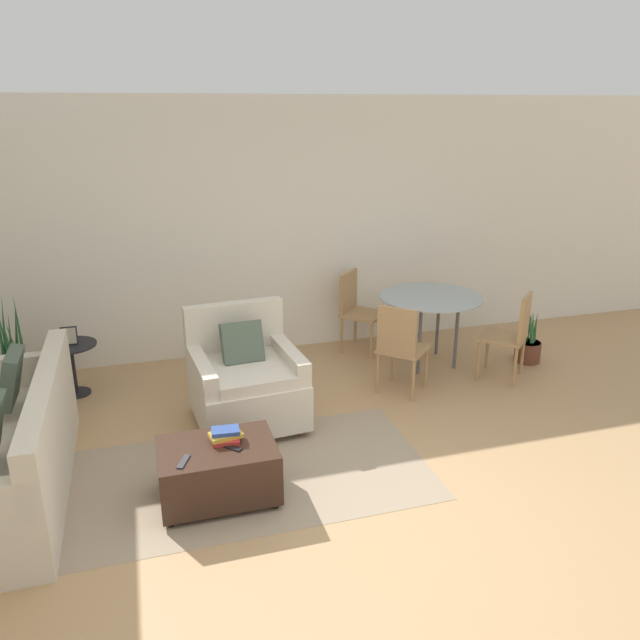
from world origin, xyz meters
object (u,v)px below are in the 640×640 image
object	(u,v)px
dining_chair_near_right	(513,331)
potted_plant_small	(528,346)
picture_frame	(69,336)
dining_table	(431,304)
book_stack	(226,435)
couch	(3,457)
tv_remote_primary	(233,448)
tv_remote_secondary	(183,462)
dining_chair_far_left	(356,306)
potted_plant	(16,378)
dining_chair_near_left	(400,344)
armchair	(246,381)
side_table	(72,359)
ottoman	(218,470)

from	to	relation	value
dining_chair_near_right	potted_plant_small	bearing A→B (deg)	37.35
picture_frame	dining_table	bearing A→B (deg)	-4.44
book_stack	couch	bearing A→B (deg)	164.58
tv_remote_primary	potted_plant_small	xyz separation A→B (m)	(3.46, 1.60, -0.24)
tv_remote_secondary	potted_plant_small	world-z (taller)	potted_plant_small
picture_frame	dining_chair_far_left	size ratio (longest dim) A/B	0.19
tv_remote_secondary	potted_plant	xyz separation A→B (m)	(-1.36, 2.21, -0.19)
potted_plant	dining_chair_near_right	size ratio (longest dim) A/B	1.15
potted_plant	dining_chair_near_left	distance (m)	3.61
armchair	book_stack	size ratio (longest dim) A/B	4.10
couch	side_table	xyz separation A→B (m)	(0.35, 1.61, 0.06)
side_table	picture_frame	size ratio (longest dim) A/B	2.97
side_table	book_stack	bearing A→B (deg)	-60.17
couch	ottoman	distance (m)	1.51
armchair	couch	bearing A→B (deg)	-161.65
side_table	dining_chair_near_left	xyz separation A→B (m)	(2.98, -0.88, 0.15)
tv_remote_primary	potted_plant	size ratio (longest dim) A/B	0.12
book_stack	side_table	distance (m)	2.33
dining_table	armchair	bearing A→B (deg)	-161.08
dining_chair_near_left	potted_plant_small	xyz separation A→B (m)	(1.67, 0.35, -0.34)
couch	picture_frame	distance (m)	1.67
couch	picture_frame	size ratio (longest dim) A/B	12.02
dining_chair_near_left	dining_chair_near_right	bearing A→B (deg)	0.00
armchair	ottoman	world-z (taller)	armchair
potted_plant	dining_table	xyz separation A→B (m)	(4.09, -0.27, 0.44)
dining_chair_far_left	side_table	bearing A→B (deg)	-173.71
tv_remote_primary	potted_plant_small	size ratio (longest dim) A/B	0.19
side_table	dining_chair_near_right	xyz separation A→B (m)	(4.19, -0.88, 0.15)
tv_remote_secondary	armchair	bearing A→B (deg)	62.60
dining_table	dining_chair_far_left	world-z (taller)	dining_chair_far_left
armchair	tv_remote_primary	xyz separation A→B (m)	(-0.29, -1.14, 0.04)
armchair	tv_remote_primary	size ratio (longest dim) A/B	7.84
ottoman	tv_remote_secondary	world-z (taller)	tv_remote_secondary
couch	side_table	bearing A→B (deg)	77.64
book_stack	dining_chair_near_right	size ratio (longest dim) A/B	0.27
picture_frame	potted_plant_small	bearing A→B (deg)	-6.58
couch	armchair	bearing A→B (deg)	18.35
armchair	side_table	bearing A→B (deg)	146.04
dining_table	dining_chair_near_left	size ratio (longest dim) A/B	1.19
couch	potted_plant	bearing A→B (deg)	95.64
dining_chair_near_left	dining_chair_far_left	world-z (taller)	same
ottoman	dining_chair_far_left	xyz separation A→B (m)	(1.89, 2.41, 0.29)
tv_remote_primary	dining_chair_near_right	bearing A→B (deg)	22.71
dining_chair_far_left	dining_table	bearing A→B (deg)	-45.00
picture_frame	dining_table	distance (m)	3.59
potted_plant	picture_frame	distance (m)	0.63
potted_plant	potted_plant_small	bearing A→B (deg)	-5.88
tv_remote_primary	dining_chair_near_right	distance (m)	3.26
ottoman	book_stack	xyz separation A→B (m)	(0.08, 0.06, 0.23)
potted_plant	couch	bearing A→B (deg)	-84.36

